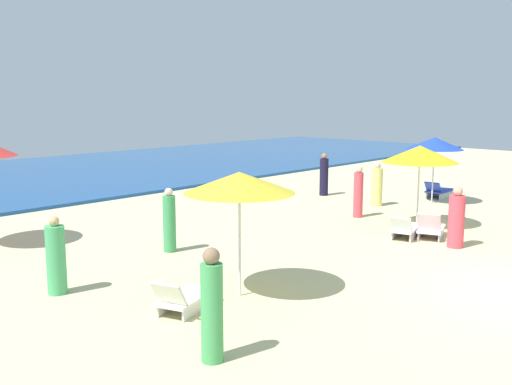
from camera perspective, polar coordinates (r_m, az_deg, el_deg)
The scene contains 16 objects.
ocean at distance 28.52m, azimuth -22.93°, elevation 1.14°, with size 60.00×15.11×0.12m, color #174A8F.
umbrella_2 at distance 10.92m, azimuth -1.61°, elevation 0.96°, with size 2.09×2.09×2.39m.
lounge_chair_2_0 at distance 10.63m, azimuth -7.06°, elevation -10.12°, with size 1.42×0.97×0.69m.
umbrella_4 at distance 17.45m, azimuth 15.57°, elevation 3.60°, with size 2.15×2.15×2.37m.
lounge_chair_4_0 at distance 16.35m, azimuth 14.29°, elevation -3.41°, with size 1.53×0.91×0.67m.
lounge_chair_4_1 at distance 16.46m, azimuth 16.55°, elevation -3.36°, with size 1.45×1.01×0.77m.
umbrella_5 at distance 21.56m, azimuth 16.88°, elevation 4.57°, with size 1.99×1.99×2.34m.
lounge_chair_5_0 at distance 23.04m, azimuth 17.28°, elevation 0.14°, with size 1.45×0.64×0.65m.
beachgoer_1 at distance 18.67m, azimuth 9.86°, elevation 0.01°, with size 0.32×0.32×1.64m.
beachgoer_2 at distance 22.58m, azimuth 6.59°, elevation 1.63°, with size 0.44×0.44×1.62m.
beachgoer_3 at distance 14.50m, azimuth -8.37°, elevation -2.84°, with size 0.43×0.43×1.58m.
beachgoer_4 at distance 8.55m, azimuth -4.29°, elevation -11.06°, with size 0.46×0.46×1.69m.
beachgoer_5 at distance 11.98m, azimuth -18.77°, elevation -6.05°, with size 0.52×0.52×1.53m.
beachgoer_6 at distance 15.58m, azimuth 18.80°, elevation -2.50°, with size 0.56×0.56×1.55m.
beachgoer_7 at distance 20.75m, azimuth 11.62°, elevation 0.63°, with size 0.39×0.39×1.51m.
beach_ball_0 at distance 22.46m, azimuth 1.97°, elevation 0.03°, with size 0.27×0.27×0.27m, color yellow.
Camera 1 is at (-11.40, -3.43, 3.79)m, focal length 41.37 mm.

